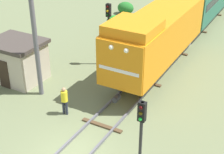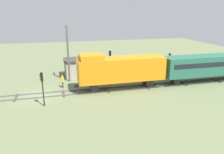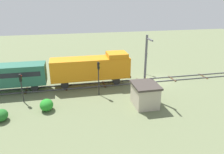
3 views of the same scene
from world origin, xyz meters
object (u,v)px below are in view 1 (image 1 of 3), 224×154
(traffic_signal_near, at_px, (141,125))
(traffic_signal_mid, at_px, (108,23))
(worker_near_track, at_px, (64,99))
(locomotive, at_px, (157,35))
(relay_hut, at_px, (17,60))
(catenary_mast, at_px, (33,29))

(traffic_signal_near, bearing_deg, traffic_signal_mid, 126.52)
(traffic_signal_mid, xyz_separation_m, worker_near_track, (1.00, -6.75, -2.11))
(locomotive, height_order, traffic_signal_mid, locomotive)
(relay_hut, bearing_deg, locomotive, 35.43)
(traffic_signal_near, bearing_deg, relay_hut, 159.32)
(traffic_signal_near, height_order, worker_near_track, traffic_signal_near)
(traffic_signal_near, height_order, relay_hut, traffic_signal_near)
(traffic_signal_near, xyz_separation_m, traffic_signal_mid, (-6.60, 8.91, 0.51))
(traffic_signal_near, relative_size, relay_hut, 1.06)
(traffic_signal_near, relative_size, worker_near_track, 2.19)
(traffic_signal_mid, height_order, catenary_mast, catenary_mast)
(locomotive, xyz_separation_m, traffic_signal_mid, (-3.40, -0.46, 0.33))
(locomotive, height_order, catenary_mast, catenary_mast)
(catenary_mast, bearing_deg, locomotive, 50.55)
(traffic_signal_near, xyz_separation_m, worker_near_track, (-5.60, 2.16, -1.60))
(traffic_signal_mid, bearing_deg, worker_near_track, -81.58)
(traffic_signal_near, relative_size, catenary_mast, 0.46)
(traffic_signal_mid, bearing_deg, traffic_signal_near, -53.48)
(locomotive, xyz_separation_m, catenary_mast, (-5.06, -6.15, 1.47))
(worker_near_track, distance_m, catenary_mast, 4.33)
(catenary_mast, bearing_deg, traffic_signal_mid, 73.72)
(traffic_signal_near, xyz_separation_m, relay_hut, (-10.70, 4.04, -1.21))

